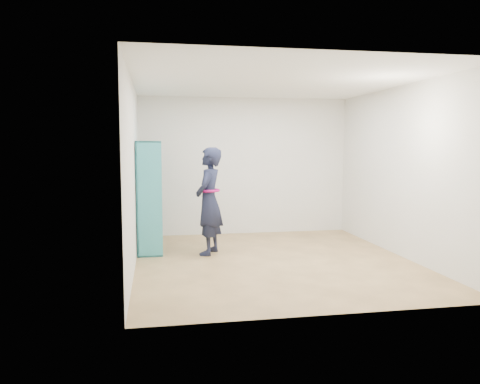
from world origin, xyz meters
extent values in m
plane|color=brown|center=(0.00, 0.00, 0.00)|extent=(4.50, 4.50, 0.00)
plane|color=white|center=(0.00, 0.00, 2.60)|extent=(4.50, 4.50, 0.00)
cube|color=silver|center=(-2.00, 0.00, 1.30)|extent=(0.02, 4.50, 2.60)
cube|color=silver|center=(2.00, 0.00, 1.30)|extent=(0.02, 4.50, 2.60)
cube|color=silver|center=(0.00, 2.25, 1.30)|extent=(4.00, 0.02, 2.60)
cube|color=silver|center=(0.00, -2.25, 1.30)|extent=(4.00, 0.02, 2.60)
cube|color=teal|center=(-1.80, 0.56, 0.88)|extent=(0.39, 0.03, 1.77)
cube|color=teal|center=(-1.80, 1.86, 0.88)|extent=(0.39, 0.03, 1.77)
cube|color=teal|center=(-1.80, 1.21, 0.01)|extent=(0.39, 1.32, 0.03)
cube|color=teal|center=(-1.80, 1.21, 1.75)|extent=(0.39, 1.32, 0.03)
cube|color=teal|center=(-1.98, 1.21, 0.88)|extent=(0.03, 1.32, 1.77)
cube|color=teal|center=(-1.80, 1.00, 0.88)|extent=(0.36, 0.03, 1.71)
cube|color=teal|center=(-1.80, 1.42, 0.88)|extent=(0.36, 0.03, 1.71)
cube|color=teal|center=(-1.80, 1.21, 0.46)|extent=(0.36, 1.27, 0.03)
cube|color=teal|center=(-1.80, 1.21, 0.88)|extent=(0.36, 1.27, 0.03)
cube|color=teal|center=(-1.80, 1.21, 1.31)|extent=(0.36, 1.27, 0.03)
cube|color=beige|center=(-1.77, 0.78, 0.07)|extent=(0.24, 0.15, 0.06)
cube|color=black|center=(-1.76, 0.72, 0.63)|extent=(0.20, 0.18, 0.33)
cube|color=maroon|center=(-1.76, 0.72, 1.05)|extent=(0.20, 0.18, 0.31)
cube|color=silver|center=(-1.77, 0.78, 1.37)|extent=(0.24, 0.15, 0.09)
cube|color=navy|center=(-1.76, 1.14, 0.16)|extent=(0.20, 0.18, 0.23)
cube|color=brown|center=(-1.76, 1.14, 0.61)|extent=(0.20, 0.18, 0.29)
cube|color=#BFB28C|center=(-1.77, 1.20, 0.94)|extent=(0.24, 0.15, 0.09)
cube|color=#26594C|center=(-1.76, 1.14, 1.46)|extent=(0.20, 0.18, 0.27)
cube|color=beige|center=(-1.76, 1.57, 0.20)|extent=(0.20, 0.18, 0.31)
cube|color=black|center=(-1.77, 1.62, 0.52)|extent=(0.24, 0.15, 0.09)
cube|color=maroon|center=(-1.76, 1.57, 1.02)|extent=(0.20, 0.18, 0.25)
cube|color=silver|center=(-1.76, 1.57, 1.48)|extent=(0.20, 0.18, 0.31)
imported|color=black|center=(-0.88, 0.62, 0.83)|extent=(0.61, 0.72, 1.67)
torus|color=#B10D69|center=(-0.88, 0.62, 1.00)|extent=(0.46, 0.46, 0.04)
cube|color=silver|center=(-0.99, 0.77, 0.95)|extent=(0.04, 0.09, 0.14)
cube|color=black|center=(-0.99, 0.77, 0.95)|extent=(0.04, 0.09, 0.14)
camera|label=1|loc=(-1.69, -6.57, 1.69)|focal=35.00mm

